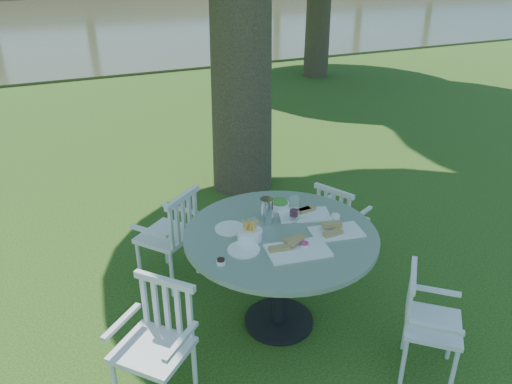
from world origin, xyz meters
TOP-DOWN VIEW (x-y plane):
  - ground at (0.00, 0.00)m, footprint 140.00×140.00m
  - table at (-0.13, -0.52)m, footprint 1.46×1.46m
  - chair_ne at (0.78, 0.06)m, footprint 0.52×0.53m
  - chair_nw at (-0.71, 0.38)m, footprint 0.62×0.62m
  - chair_sw at (-1.16, -0.83)m, footprint 0.61×0.61m
  - chair_se at (0.54, -1.37)m, footprint 0.56×0.57m
  - tableware at (-0.12, -0.48)m, footprint 1.17×0.88m
  - river at (0.00, 23.00)m, footprint 100.00×28.00m

SIDE VIEW (x-z plane):
  - ground at x=0.00m, z-range 0.00..0.00m
  - river at x=0.00m, z-range -0.06..0.06m
  - chair_ne at x=0.78m, z-range 0.07..0.89m
  - chair_se at x=0.54m, z-range 0.07..0.89m
  - chair_sw at x=-1.16m, z-range 0.08..0.96m
  - chair_nw at x=-0.71m, z-range 0.08..0.98m
  - table at x=-0.13m, z-range 0.27..1.12m
  - tableware at x=-0.12m, z-range 0.79..1.00m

